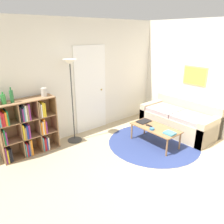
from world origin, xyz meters
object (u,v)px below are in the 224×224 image
floor_lamp (71,78)px  bookshelf (26,128)px  bottle_right (12,96)px  laptop (144,121)px  bowl (152,129)px  vase_on_shelf (44,92)px  coffee_table (155,129)px  couch (180,120)px  bottle_middle (3,99)px

floor_lamp → bookshelf: bearing=174.5°
bottle_right → laptop: bearing=-20.9°
bowl → vase_on_shelf: vase_on_shelf is taller
coffee_table → couch: bearing=2.9°
bottle_right → vase_on_shelf: bearing=2.8°
bottle_middle → bookshelf: bearing=4.9°
floor_lamp → couch: bearing=-27.9°
vase_on_shelf → laptop: bearing=-27.6°
floor_lamp → bottle_middle: 1.33m
bowl → coffee_table: bearing=15.1°
bookshelf → vase_on_shelf: size_ratio=6.70×
coffee_table → vase_on_shelf: 2.42m
laptop → bottle_right: 2.77m
vase_on_shelf → bookshelf: bearing=179.5°
laptop → floor_lamp: bearing=145.9°
floor_lamp → bowl: (1.11, -1.28, -1.01)m
coffee_table → bowl: (-0.16, -0.04, 0.06)m
bottle_middle → bottle_right: (0.14, -0.01, 0.03)m
bookshelf → coffee_table: bookshelf is taller
couch → vase_on_shelf: vase_on_shelf is taller
floor_lamp → bottle_middle: size_ratio=8.37×
laptop → couch: bearing=-18.2°
bowl → bottle_middle: (-2.42, 1.35, 0.79)m
bottle_middle → bottle_right: bearing=-2.3°
laptop → vase_on_shelf: 2.25m
laptop → bottle_middle: bottle_middle is taller
laptop → bottle_middle: (-2.61, 0.95, 0.80)m
bookshelf → bottle_middle: size_ratio=5.20×
bowl → couch: bearing=4.7°
laptop → bottle_middle: size_ratio=1.52×
floor_lamp → laptop: bearing=-34.1°
bookshelf → bowl: bookshelf is taller
coffee_table → bowl: size_ratio=10.06×
bottle_right → floor_lamp: bearing=-3.0°
laptop → bottle_middle: bearing=160.0°
bowl → bottle_middle: bearing=150.8°
coffee_table → vase_on_shelf: bearing=143.9°
floor_lamp → coffee_table: bearing=-44.4°
couch → vase_on_shelf: (-2.81, 1.28, 0.92)m
bookshelf → bottle_right: 0.70m
coffee_table → bottle_middle: (-2.57, 1.31, 0.85)m
bottle_right → bowl: bearing=-30.6°
bottle_middle → vase_on_shelf: size_ratio=1.29×
laptop → bowl: bearing=-115.3°
bookshelf → floor_lamp: 1.32m
bottle_middle → couch: bearing=-19.5°
bookshelf → bowl: bearing=-33.4°
coffee_table → bowl: 0.17m
coffee_table → bottle_middle: bottle_middle is taller
laptop → vase_on_shelf: vase_on_shelf is taller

